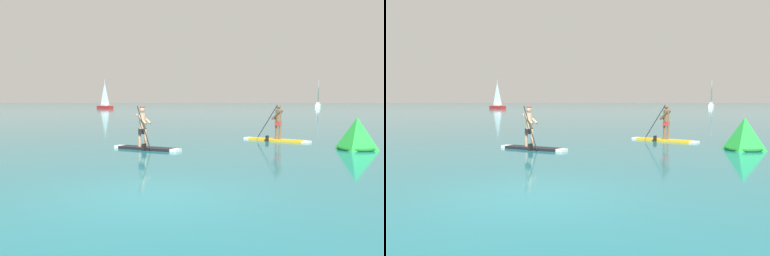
# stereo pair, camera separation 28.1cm
# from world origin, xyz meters

# --- Properties ---
(ground) EXTENTS (440.00, 440.00, 0.00)m
(ground) POSITION_xyz_m (0.00, 0.00, 0.00)
(ground) COLOR #1E727F
(paddleboarder_mid_center) EXTENTS (2.82, 1.69, 1.77)m
(paddleboarder_mid_center) POSITION_xyz_m (-1.26, 7.89, 0.39)
(paddleboarder_mid_center) COLOR black
(paddleboarder_mid_center) RESTS_ON ground
(paddleboarder_far_right) EXTENTS (2.98, 2.31, 1.79)m
(paddleboarder_far_right) POSITION_xyz_m (4.54, 11.50, 0.38)
(paddleboarder_far_right) COLOR yellow
(paddleboarder_far_right) RESTS_ON ground
(race_marker_buoy) EXTENTS (1.67, 1.67, 1.28)m
(race_marker_buoy) POSITION_xyz_m (7.08, 8.04, 0.57)
(race_marker_buoy) COLOR green
(race_marker_buoy) RESTS_ON ground
(sailboat_left_horizon) EXTENTS (4.21, 4.20, 6.14)m
(sailboat_left_horizon) POSITION_xyz_m (-19.80, 79.06, 0.92)
(sailboat_left_horizon) COLOR #A51E1E
(sailboat_left_horizon) RESTS_ON ground
(sailboat_right_horizon) EXTENTS (2.50, 4.63, 6.61)m
(sailboat_right_horizon) POSITION_xyz_m (28.56, 91.59, 0.93)
(sailboat_right_horizon) COLOR white
(sailboat_right_horizon) RESTS_ON ground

